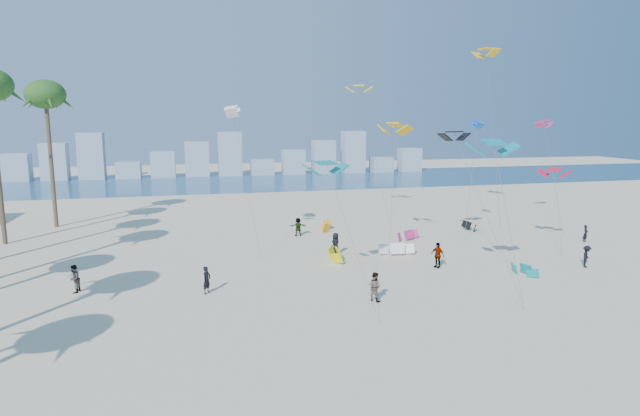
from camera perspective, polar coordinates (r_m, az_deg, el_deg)
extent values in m
plane|color=beige|center=(23.90, 2.30, -17.46)|extent=(220.00, 220.00, 0.00)
plane|color=navy|center=(93.24, -10.09, 2.82)|extent=(220.00, 220.00, 0.00)
imported|color=black|center=(34.08, -12.19, -7.65)|extent=(0.72, 0.76, 1.75)
imported|color=gray|center=(32.19, 5.94, -8.48)|extent=(1.06, 1.10, 1.79)
imported|color=black|center=(42.53, 1.71, -3.91)|extent=(1.04, 1.03, 1.82)
imported|color=gray|center=(39.85, 12.63, -5.01)|extent=(0.94, 1.20, 1.91)
imported|color=black|center=(43.70, 26.96, -4.72)|extent=(1.21, 1.16, 1.65)
imported|color=gray|center=(49.35, -2.39, -2.05)|extent=(1.66, 0.67, 1.74)
imported|color=black|center=(52.58, 26.87, -2.49)|extent=(0.67, 0.59, 1.53)
imported|color=gray|center=(36.91, -25.13, -6.98)|extent=(0.87, 1.01, 1.80)
cylinder|color=#595959|center=(30.49, 3.39, -3.21)|extent=(1.52, 5.86, 8.23)
cylinder|color=#595959|center=(42.57, 7.84, 1.89)|extent=(1.78, 3.59, 10.39)
cylinder|color=#595959|center=(45.65, 16.71, 1.72)|extent=(2.61, 4.01, 9.81)
cylinder|color=#595959|center=(42.85, -8.00, 2.93)|extent=(1.62, 4.78, 11.88)
cylinder|color=#595959|center=(49.78, 16.08, 2.86)|extent=(2.19, 2.43, 10.62)
cylinder|color=#595959|center=(47.11, 24.44, -0.42)|extent=(1.10, 3.16, 6.69)
cylinder|color=#595959|center=(56.23, 5.93, 5.82)|extent=(2.82, 2.27, 14.33)
cylinder|color=#595959|center=(57.35, 23.97, 3.24)|extent=(1.25, 5.89, 10.59)
cylinder|color=#595959|center=(33.01, 19.78, -1.65)|extent=(0.36, 3.61, 9.49)
cylinder|color=#595959|center=(56.75, 18.30, 7.28)|extent=(0.15, 4.75, 18.01)
cylinder|color=brown|center=(59.15, -27.16, 4.48)|extent=(0.40, 0.40, 13.25)
ellipsoid|color=#28531D|center=(59.04, -27.66, 10.88)|extent=(3.80, 3.80, 2.85)
cube|color=#9EADBF|center=(107.00, -30.05, 3.83)|extent=(4.40, 3.00, 4.80)
cube|color=#9EADBF|center=(105.37, -26.85, 4.51)|extent=(4.40, 3.00, 6.60)
cube|color=#9EADBF|center=(104.10, -23.55, 5.19)|extent=(4.40, 3.00, 8.40)
cube|color=#9EADBF|center=(103.45, -20.06, 3.88)|extent=(4.40, 3.00, 3.00)
cube|color=#9EADBF|center=(102.89, -16.65, 4.54)|extent=(4.40, 3.00, 4.80)
cube|color=#9EADBF|center=(102.70, -13.21, 5.18)|extent=(4.40, 3.00, 6.60)
cube|color=#9EADBF|center=(102.89, -9.76, 5.81)|extent=(4.40, 3.00, 8.40)
cube|color=#9EADBF|center=(103.73, -6.29, 4.43)|extent=(4.40, 3.00, 3.00)
cube|color=#9EADBF|center=(104.65, -2.92, 5.01)|extent=(4.40, 3.00, 4.80)
cube|color=#9EADBF|center=(105.93, 0.39, 5.57)|extent=(4.40, 3.00, 6.60)
cube|color=#9EADBF|center=(107.55, 3.61, 6.09)|extent=(4.40, 3.00, 8.40)
cube|color=#9EADBF|center=(109.77, 6.70, 4.70)|extent=(4.40, 3.00, 3.00)
cube|color=#9EADBF|center=(112.01, 9.69, 5.19)|extent=(4.40, 3.00, 4.80)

